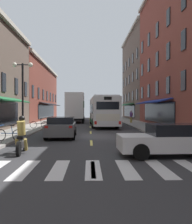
{
  "coord_description": "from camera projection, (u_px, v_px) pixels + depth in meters",
  "views": [
    {
      "loc": [
        -0.13,
        -18.43,
        1.96
      ],
      "look_at": [
        0.57,
        7.56,
        1.63
      ],
      "focal_mm": 41.72,
      "sensor_mm": 36.0,
      "label": 1
    }
  ],
  "objects": [
    {
      "name": "sedan_mid",
      "position": [
        78.0,
        116.0,
        45.35
      ],
      "size": [
        2.04,
        4.3,
        1.44
      ],
      "color": "black",
      "rests_on": "ground"
    },
    {
      "name": "street_lamp_twin",
      "position": [
        23.0,
        95.0,
        18.07
      ],
      "size": [
        1.42,
        0.32,
        5.04
      ],
      "color": "black",
      "rests_on": "sidewalk_left"
    },
    {
      "name": "pedestrian_near",
      "position": [
        131.0,
        116.0,
        34.05
      ],
      "size": [
        0.45,
        0.52,
        1.59
      ],
      "rotation": [
        0.0,
        0.0,
        2.61
      ],
      "color": "#B29947",
      "rests_on": "sidewalk_right"
    },
    {
      "name": "transit_bus",
      "position": [
        103.0,
        111.0,
        29.47
      ],
      "size": [
        2.86,
        12.31,
        3.26
      ],
      "color": "white",
      "rests_on": "ground"
    },
    {
      "name": "motorcycle_rider",
      "position": [
        22.0,
        137.0,
        11.36
      ],
      "size": [
        0.62,
        2.07,
        1.66
      ],
      "color": "black",
      "rests_on": "ground"
    },
    {
      "name": "crosswalk_near",
      "position": [
        93.0,
        169.0,
        8.45
      ],
      "size": [
        7.1,
        2.8,
        0.01
      ],
      "color": "silver",
      "rests_on": "ground"
    },
    {
      "name": "sidewalk_left",
      "position": [
        7.0,
        136.0,
        18.29
      ],
      "size": [
        3.0,
        80.0,
        0.14
      ],
      "primitive_type": "cube",
      "color": "gray",
      "rests_on": "ground"
    },
    {
      "name": "bicycle_mid",
      "position": [
        9.0,
        134.0,
        14.69
      ],
      "size": [
        1.69,
        0.51,
        0.91
      ],
      "color": "black",
      "rests_on": "sidewalk_left"
    },
    {
      "name": "sedan_near",
      "position": [
        62.0,
        127.0,
        17.65
      ],
      "size": [
        2.0,
        4.53,
        1.41
      ],
      "color": "#515154",
      "rests_on": "ground"
    },
    {
      "name": "bicycle_near",
      "position": [
        39.0,
        124.0,
        24.21
      ],
      "size": [
        1.71,
        0.48,
        0.91
      ],
      "color": "black",
      "rests_on": "sidewalk_left"
    },
    {
      "name": "lane_centre_dashes",
      "position": [
        91.0,
        137.0,
        18.2
      ],
      "size": [
        0.14,
        73.9,
        0.01
      ],
      "color": "#DBCC4C",
      "rests_on": "ground"
    },
    {
      "name": "sedan_far",
      "position": [
        178.0,
        139.0,
        10.76
      ],
      "size": [
        4.83,
        2.06,
        1.33
      ],
      "color": "silver",
      "rests_on": "ground"
    },
    {
      "name": "sidewalk_right",
      "position": [
        173.0,
        135.0,
        18.61
      ],
      "size": [
        3.0,
        80.0,
        0.14
      ],
      "primitive_type": "cube",
      "color": "gray",
      "rests_on": "ground"
    },
    {
      "name": "box_truck",
      "position": [
        75.0,
        108.0,
        36.93
      ],
      "size": [
        2.5,
        7.85,
        4.09
      ],
      "color": "black",
      "rests_on": "ground"
    },
    {
      "name": "ground_plane",
      "position": [
        91.0,
        137.0,
        18.45
      ],
      "size": [
        34.8,
        80.0,
        0.1
      ],
      "primitive_type": "cube",
      "color": "#333335"
    }
  ]
}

